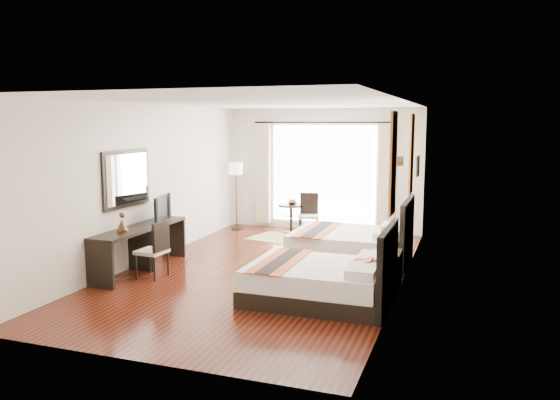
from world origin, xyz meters
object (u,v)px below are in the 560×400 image
(bed_far, at_px, (353,245))
(console_desk, at_px, (141,249))
(bed_near, at_px, (324,280))
(vase, at_px, (386,252))
(side_table, at_px, (291,219))
(television, at_px, (158,208))
(floor_lamp, at_px, (236,173))
(table_lamp, at_px, (388,237))
(fruit_bowl, at_px, (292,203))
(nightstand, at_px, (385,269))
(desk_chair, at_px, (153,260))
(window_chair, at_px, (309,223))

(bed_far, xyz_separation_m, console_desk, (-3.26, -1.78, 0.07))
(bed_near, xyz_separation_m, vase, (0.74, 0.82, 0.27))
(side_table, bearing_deg, television, -112.75)
(vase, bearing_deg, floor_lamp, 138.54)
(table_lamp, height_order, fruit_bowl, table_lamp)
(fruit_bowl, bearing_deg, television, -112.90)
(bed_near, height_order, nightstand, bed_near)
(bed_far, relative_size, fruit_bowl, 9.15)
(desk_chair, bearing_deg, table_lamp, -161.96)
(floor_lamp, bearing_deg, table_lamp, -39.40)
(side_table, xyz_separation_m, fruit_bowl, (0.02, 0.02, 0.35))
(table_lamp, distance_m, console_desk, 4.10)
(vase, height_order, desk_chair, desk_chair)
(television, bearing_deg, bed_far, -82.68)
(desk_chair, bearing_deg, television, -60.11)
(nightstand, height_order, floor_lamp, floor_lamp)
(nightstand, bearing_deg, fruit_bowl, 127.54)
(side_table, distance_m, window_chair, 0.48)
(table_lamp, height_order, television, television)
(television, distance_m, fruit_bowl, 3.62)
(console_desk, distance_m, fruit_bowl, 4.13)
(bed_far, xyz_separation_m, television, (-3.24, -1.23, 0.68))
(nightstand, height_order, table_lamp, table_lamp)
(bed_near, height_order, television, television)
(vase, distance_m, floor_lamp, 5.37)
(bed_far, bearing_deg, console_desk, -151.37)
(floor_lamp, relative_size, window_chair, 1.68)
(desk_chair, bearing_deg, window_chair, -105.19)
(window_chair, bearing_deg, vase, 20.15)
(vase, bearing_deg, bed_near, -132.00)
(bed_near, distance_m, television, 3.52)
(nightstand, distance_m, floor_lamp, 5.30)
(table_lamp, relative_size, desk_chair, 0.40)
(bed_near, bearing_deg, window_chair, 108.97)
(vase, bearing_deg, television, 176.73)
(desk_chair, height_order, fruit_bowl, desk_chair)
(fruit_bowl, bearing_deg, table_lamp, -51.54)
(bed_near, xyz_separation_m, table_lamp, (0.73, 1.08, 0.46))
(bed_near, relative_size, window_chair, 2.12)
(floor_lamp, relative_size, side_table, 2.40)
(vase, height_order, window_chair, window_chair)
(nightstand, bearing_deg, table_lamp, 78.55)
(bed_far, bearing_deg, table_lamp, -57.05)
(desk_chair, bearing_deg, bed_far, -139.32)
(table_lamp, xyz_separation_m, television, (-4.02, -0.02, 0.23))
(bed_far, distance_m, side_table, 2.78)
(vase, height_order, console_desk, console_desk)
(desk_chair, height_order, window_chair, window_chair)
(fruit_bowl, bearing_deg, bed_near, -66.70)
(bed_far, bearing_deg, floor_lamp, 147.16)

